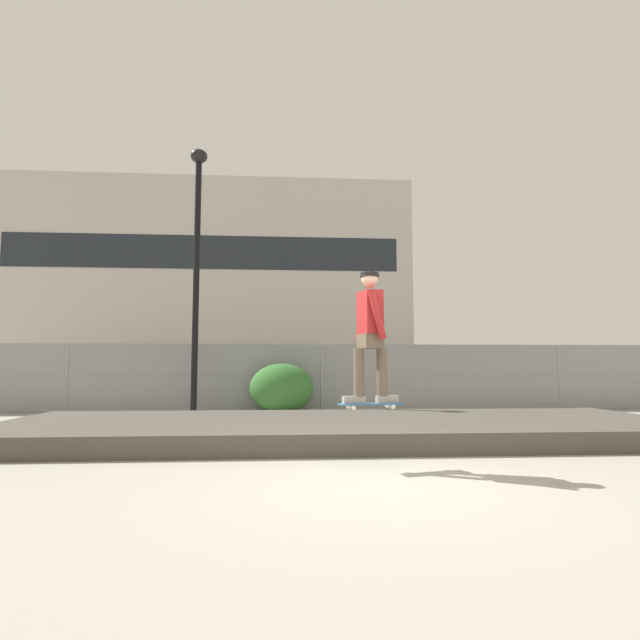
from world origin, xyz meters
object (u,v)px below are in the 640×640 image
(shrub_left, at_px, (282,388))
(skater, at_px, (370,328))
(parked_car_far, at_px, (496,378))
(parked_car_near, at_px, (140,378))
(parked_car_mid, at_px, (318,378))
(skateboard, at_px, (371,404))
(street_lamp, at_px, (197,248))

(shrub_left, bearing_deg, skater, -81.13)
(parked_car_far, height_order, shrub_left, parked_car_far)
(parked_car_near, height_order, parked_car_mid, same)
(skateboard, bearing_deg, parked_car_mid, 89.53)
(skater, xyz_separation_m, shrub_left, (-1.14, 7.30, -1.07))
(parked_car_mid, bearing_deg, skater, -90.47)
(skateboard, xyz_separation_m, parked_car_mid, (0.09, 11.08, 0.06))
(skater, xyz_separation_m, parked_car_mid, (0.09, 11.08, -0.89))
(street_lamp, distance_m, shrub_left, 4.30)
(parked_car_mid, bearing_deg, street_lamp, -128.76)
(skateboard, relative_size, street_lamp, 0.12)
(parked_car_near, bearing_deg, parked_car_mid, 3.37)
(skater, relative_size, parked_car_far, 0.37)
(skateboard, distance_m, parked_car_near, 12.20)
(parked_car_near, xyz_separation_m, parked_car_mid, (5.89, 0.35, 0.00))
(skater, height_order, parked_car_mid, skater)
(street_lamp, relative_size, shrub_left, 4.08)
(street_lamp, xyz_separation_m, parked_car_far, (9.62, 4.06, -3.47))
(skateboard, relative_size, parked_car_mid, 0.18)
(shrub_left, bearing_deg, parked_car_mid, 71.95)
(skateboard, bearing_deg, parked_car_far, 59.97)
(parked_car_far, distance_m, shrub_left, 8.22)
(skater, distance_m, shrub_left, 7.47)
(street_lamp, height_order, shrub_left, street_lamp)
(skateboard, xyz_separation_m, parked_car_far, (6.27, 10.85, 0.06))
(shrub_left, bearing_deg, parked_car_near, 143.67)
(street_lamp, height_order, parked_car_near, street_lamp)
(skater, distance_m, parked_car_mid, 11.11)
(parked_car_far, bearing_deg, parked_car_near, -179.42)
(parked_car_far, bearing_deg, shrub_left, -154.41)
(parked_car_far, xyz_separation_m, shrub_left, (-7.41, -3.55, -0.18))
(parked_car_mid, height_order, parked_car_far, same)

